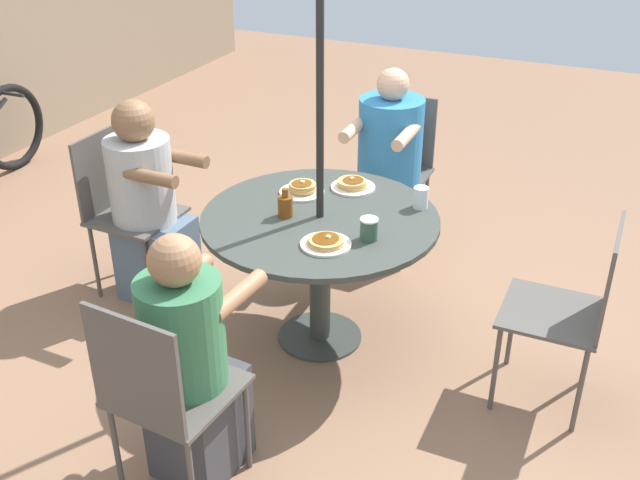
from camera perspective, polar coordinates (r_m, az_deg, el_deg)
name	(u,v)px	position (r m, az deg, el deg)	size (l,w,h in m)	color
ground_plane	(320,337)	(4.04, 0.00, -7.40)	(12.00, 12.00, 0.00)	#8C664C
patio_table	(320,237)	(3.71, 0.00, 0.26)	(1.17, 1.17, 0.73)	#383D38
umbrella_pole	(320,147)	(3.51, 0.00, 7.11)	(0.04, 0.04, 2.18)	black
patio_chair_north	(397,161)	(4.79, 5.85, 6.01)	(0.45, 0.45, 0.94)	#514C47
diner_north	(387,173)	(4.64, 5.15, 5.08)	(0.58, 0.40, 1.18)	gray
patio_chair_east	(122,202)	(4.36, -14.82, 2.79)	(0.44, 0.44, 0.94)	#514C47
diner_east	(148,210)	(4.26, -12.95, 2.22)	(0.36, 0.52, 1.16)	slate
patio_chair_south	(161,390)	(2.91, -12.02, -11.09)	(0.47, 0.47, 0.94)	#514C47
diner_south	(191,369)	(3.03, -9.82, -9.67)	(0.52, 0.36, 1.13)	#3D3D42
patio_chair_west	(575,304)	(3.50, 18.83, -4.67)	(0.44, 0.44, 0.94)	#514C47
pancake_plate_a	(326,243)	(3.39, 0.45, -0.20)	(0.23, 0.23, 0.05)	silver
pancake_plate_b	(302,189)	(3.89, -1.38, 3.88)	(0.23, 0.23, 0.07)	silver
pancake_plate_c	(353,185)	(3.95, 2.50, 4.22)	(0.23, 0.23, 0.06)	silver
syrup_bottle	(285,205)	(3.64, -2.65, 2.65)	(0.10, 0.07, 0.15)	brown
coffee_cup	(369,229)	(3.43, 3.75, 0.84)	(0.08, 0.08, 0.11)	#33513D
drinking_glass_a	(421,198)	(3.76, 7.69, 3.23)	(0.08, 0.08, 0.11)	silver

